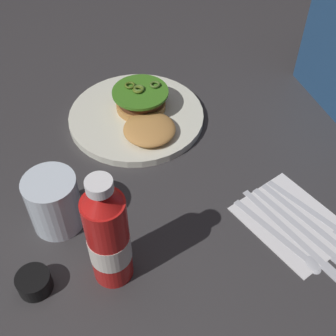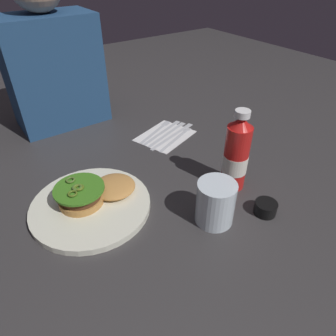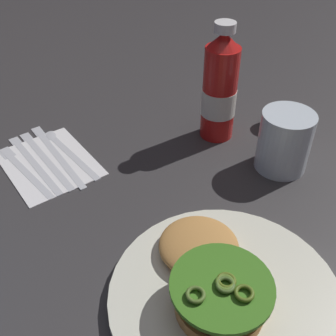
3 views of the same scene
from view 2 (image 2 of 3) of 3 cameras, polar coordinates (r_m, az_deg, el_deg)
ground_plane at (r=0.78m, az=-2.40°, el=-6.12°), size 3.00×3.00×0.00m
dinner_plate at (r=0.77m, az=-14.34°, el=-6.90°), size 0.29×0.29×0.02m
burger_sandwich at (r=0.77m, az=-13.96°, el=-4.37°), size 0.20×0.12×0.05m
ketchup_bottle at (r=0.79m, az=12.73°, el=2.36°), size 0.06×0.06×0.22m
water_glass at (r=0.70m, az=8.95°, el=-6.49°), size 0.09×0.09×0.11m
condiment_cup at (r=0.77m, az=17.93°, el=-7.17°), size 0.05×0.05×0.03m
napkin at (r=1.04m, az=-0.55°, el=6.13°), size 0.22×0.19×0.00m
spoon_utensil at (r=1.04m, az=2.25°, el=6.27°), size 0.18×0.08×0.00m
table_knife at (r=1.05m, az=1.33°, el=6.53°), size 0.22×0.08×0.00m
steak_knife at (r=1.06m, az=0.29°, el=6.87°), size 0.20×0.08×0.00m
butter_knife at (r=1.07m, az=-0.67°, el=7.20°), size 0.20×0.08×0.00m
fork_utensil at (r=1.08m, az=-1.90°, el=7.38°), size 0.17×0.09×0.00m
diner_person at (r=1.13m, az=-21.14°, el=18.46°), size 0.30×0.18×0.52m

